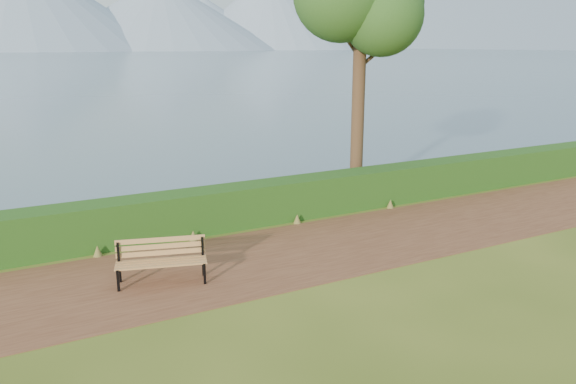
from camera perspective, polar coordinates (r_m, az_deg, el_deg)
ground at (r=11.62m, az=-1.13°, el=-7.12°), size 140.00×140.00×0.00m
path at (r=11.87m, az=-1.79°, el=-6.62°), size 40.00×3.40×0.01m
hedge at (r=13.70m, az=-6.04°, el=-1.55°), size 32.00×0.85×1.00m
bench at (r=10.80m, az=-12.75°, el=-6.53°), size 1.72×0.92×0.83m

